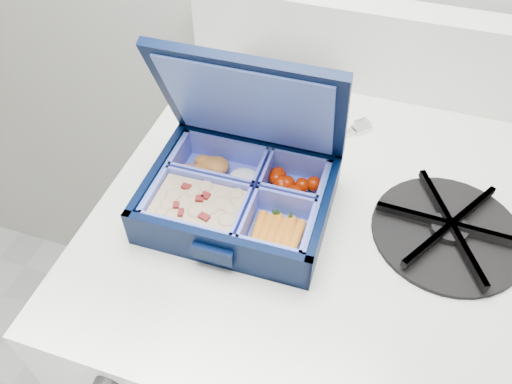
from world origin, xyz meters
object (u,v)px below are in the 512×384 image
(stove, at_px, (310,350))
(bento_box, at_px, (239,198))
(fork, at_px, (313,145))
(burner_grate, at_px, (450,228))

(stove, xyz_separation_m, bento_box, (-0.11, -0.05, 0.45))
(fork, bearing_deg, bento_box, -66.98)
(bento_box, distance_m, fork, 0.16)
(burner_grate, xyz_separation_m, fork, (-0.19, 0.10, -0.01))
(bento_box, relative_size, fork, 1.25)
(burner_grate, distance_m, fork, 0.21)
(stove, height_order, bento_box, bento_box)
(stove, xyz_separation_m, fork, (-0.05, 0.09, 0.43))
(burner_grate, height_order, fork, burner_grate)
(bento_box, height_order, fork, bento_box)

